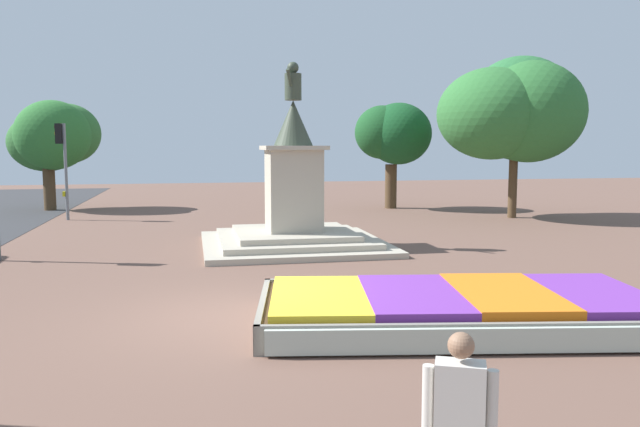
# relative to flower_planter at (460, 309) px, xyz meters

# --- Properties ---
(ground_plane) EXTENTS (79.02, 79.02, 0.00)m
(ground_plane) POSITION_rel_flower_planter_xyz_m (-3.58, 1.28, -0.26)
(ground_plane) COLOR brown
(flower_planter) EXTENTS (7.08, 4.31, 0.56)m
(flower_planter) POSITION_rel_flower_planter_xyz_m (0.00, 0.00, 0.00)
(flower_planter) COLOR #38281C
(flower_planter) RESTS_ON ground_plane
(statue_monument) EXTENTS (5.30, 5.30, 5.37)m
(statue_monument) POSITION_rel_flower_planter_xyz_m (-1.44, 8.51, 0.86)
(statue_monument) COLOR #B2A893
(statue_monument) RESTS_ON ground_plane
(traffic_light_far_corner) EXTENTS (0.41, 0.30, 3.84)m
(traffic_light_far_corner) POSITION_rel_flower_planter_xyz_m (-9.37, 16.84, 2.37)
(traffic_light_far_corner) COLOR slate
(traffic_light_far_corner) RESTS_ON ground_plane
(pedestrian_with_handbag) EXTENTS (0.53, 0.36, 1.58)m
(pedestrian_with_handbag) POSITION_rel_flower_planter_xyz_m (-2.38, -5.24, 0.64)
(pedestrian_with_handbag) COLOR black
(pedestrian_with_handbag) RESTS_ON ground_plane
(park_tree_far_left) EXTENTS (3.56, 3.28, 4.94)m
(park_tree_far_left) POSITION_rel_flower_planter_xyz_m (4.81, 18.44, 3.27)
(park_tree_far_left) COLOR #4C3823
(park_tree_far_left) RESTS_ON ground_plane
(park_tree_behind_statue) EXTENTS (5.92, 5.03, 6.61)m
(park_tree_behind_statue) POSITION_rel_flower_planter_xyz_m (8.56, 14.01, 4.09)
(park_tree_behind_statue) COLOR #4C3823
(park_tree_behind_statue) RESTS_ON ground_plane
(park_tree_far_right) EXTENTS (4.12, 3.88, 5.00)m
(park_tree_far_right) POSITION_rel_flower_planter_xyz_m (-10.50, 21.21, 3.09)
(park_tree_far_right) COLOR #4C3823
(park_tree_far_right) RESTS_ON ground_plane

